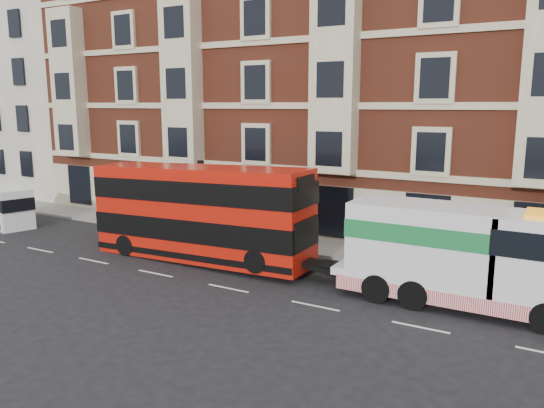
% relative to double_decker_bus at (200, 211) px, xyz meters
% --- Properties ---
extents(ground, '(120.00, 120.00, 0.00)m').
position_rel_double_decker_bus_xyz_m(ground, '(3.46, -2.71, -2.46)').
color(ground, black).
rests_on(ground, ground).
extents(sidewalk, '(90.00, 3.00, 0.15)m').
position_rel_double_decker_bus_xyz_m(sidewalk, '(3.46, 4.79, -2.38)').
color(sidewalk, slate).
rests_on(sidewalk, ground).
extents(victorian_terrace, '(45.00, 12.00, 20.40)m').
position_rel_double_decker_bus_xyz_m(victorian_terrace, '(3.96, 12.29, 7.61)').
color(victorian_terrace, brown).
rests_on(victorian_terrace, ground).
extents(cream_block, '(16.00, 10.00, 16.80)m').
position_rel_double_decker_bus_xyz_m(cream_block, '(-26.54, 11.29, 5.88)').
color(cream_block, beige).
rests_on(cream_block, ground).
extents(lamp_post_west, '(0.35, 0.15, 4.35)m').
position_rel_double_decker_bus_xyz_m(lamp_post_west, '(-2.54, 3.49, 0.22)').
color(lamp_post_west, black).
rests_on(lamp_post_west, sidewalk).
extents(double_decker_bus, '(11.46, 2.63, 4.64)m').
position_rel_double_decker_bus_xyz_m(double_decker_bus, '(0.00, 0.00, 0.00)').
color(double_decker_bus, red).
rests_on(double_decker_bus, ground).
extents(tow_truck, '(9.18, 2.71, 3.82)m').
position_rel_double_decker_bus_xyz_m(tow_truck, '(12.06, 0.00, -0.43)').
color(tow_truck, silver).
rests_on(tow_truck, ground).
extents(box_van, '(5.11, 3.12, 2.48)m').
position_rel_double_decker_bus_xyz_m(box_van, '(-15.49, 0.10, -1.24)').
color(box_van, white).
rests_on(box_van, ground).
extents(pedestrian, '(0.73, 0.52, 1.87)m').
position_rel_double_decker_bus_xyz_m(pedestrian, '(-4.68, 3.51, -1.37)').
color(pedestrian, black).
rests_on(pedestrian, sidewalk).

